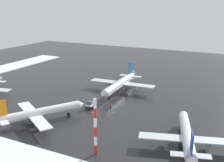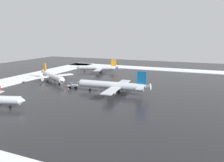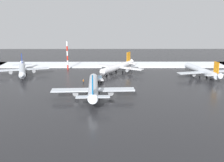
# 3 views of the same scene
# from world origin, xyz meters

# --- Properties ---
(ground_plane) EXTENTS (240.00, 240.00, 0.00)m
(ground_plane) POSITION_xyz_m (0.00, 0.00, 0.00)
(ground_plane) COLOR #232326
(snow_bank_far) EXTENTS (152.00, 16.00, 0.41)m
(snow_bank_far) POSITION_xyz_m (0.00, -50.00, 0.21)
(snow_bank_far) COLOR white
(snow_bank_far) RESTS_ON ground_plane
(airplane_distant_tail) EXTENTS (27.64, 33.35, 9.90)m
(airplane_distant_tail) POSITION_xyz_m (6.86, 9.44, 3.27)
(airplane_distant_tail) COLOR silver
(airplane_distant_tail) RESTS_ON ground_plane
(airplane_parked_starboard) EXTENTS (23.87, 28.36, 8.60)m
(airplane_parked_starboard) POSITION_xyz_m (40.94, -23.46, 2.84)
(airplane_parked_starboard) COLOR silver
(airplane_parked_starboard) RESTS_ON ground_plane
(airplane_parked_portside) EXTENTS (22.50, 26.25, 8.74)m
(airplane_parked_portside) POSITION_xyz_m (-2.30, -28.80, 2.89)
(airplane_parked_portside) COLOR white
(airplane_parked_portside) RESTS_ON ground_plane
(airplane_far_rear) EXTENTS (24.03, 28.66, 8.60)m
(airplane_far_rear) POSITION_xyz_m (-39.31, -20.42, 2.84)
(airplane_far_rear) COLOR silver
(airplane_far_rear) RESTS_ON ground_plane
(pushback_tug) EXTENTS (3.08, 4.95, 2.50)m
(pushback_tug) POSITION_xyz_m (5.38, -11.63, 1.28)
(pushback_tug) COLOR silver
(pushback_tug) RESTS_ON ground_plane
(ground_crew_mid_apron) EXTENTS (0.36, 0.36, 1.71)m
(ground_crew_mid_apron) POSITION_xyz_m (7.85, 10.37, 0.97)
(ground_crew_mid_apron) COLOR black
(ground_crew_mid_apron) RESTS_ON ground_plane
(ground_crew_beside_wing) EXTENTS (0.36, 0.36, 1.71)m
(ground_crew_beside_wing) POSITION_xyz_m (12.01, -9.16, 0.97)
(ground_crew_beside_wing) COLOR black
(ground_crew_beside_wing) RESTS_ON ground_plane
(antenna_mast) EXTENTS (0.70, 0.70, 14.12)m
(antenna_mast) POSITION_xyz_m (22.48, -37.62, 7.06)
(antenna_mast) COLOR red
(antenna_mast) RESTS_ON ground_plane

